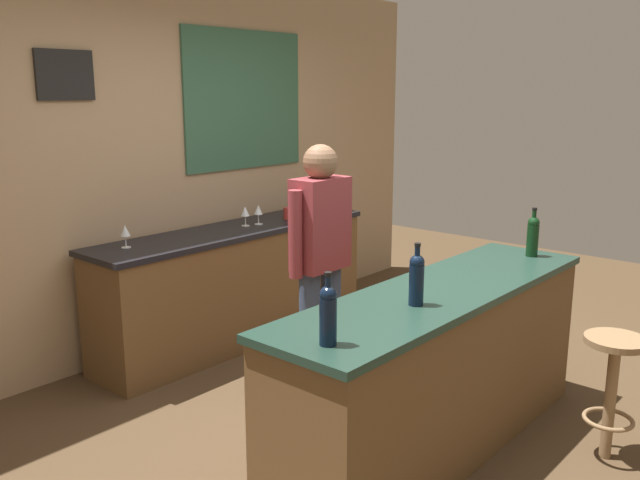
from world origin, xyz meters
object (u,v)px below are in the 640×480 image
Objects in this scene: wine_bottle_c at (533,235)px; coffee_mug at (289,213)px; wine_glass_b at (245,212)px; bar_stool at (613,377)px; wine_glass_a at (125,232)px; wine_bottle_b at (417,278)px; wine_glass_d at (309,200)px; wine_bottle_a at (328,313)px; bartender at (320,256)px; wine_glass_c at (258,211)px.

wine_bottle_c reaches higher than coffee_mug.
bar_stool is at bearing -89.68° from wine_glass_b.
wine_glass_a and wine_glass_b have the same top height.
wine_bottle_b is 1.97× the size of wine_glass_b.
wine_bottle_b reaches higher than wine_glass_d.
wine_glass_a reaches higher than bar_stool.
wine_glass_b is (-0.46, 2.11, -0.05)m from wine_bottle_c.
wine_bottle_a is 2.45× the size of coffee_mug.
coffee_mug is (1.45, -0.12, -0.06)m from wine_glass_a.
wine_bottle_b is at bearing 140.98° from bar_stool.
wine_bottle_a is 1.00× the size of wine_bottle_c.
coffee_mug is (-0.33, -0.07, -0.06)m from wine_glass_d.
bartender is 1.43m from coffee_mug.
wine_glass_a is at bearing 114.54° from bartender.
wine_glass_c is at bearing 52.33° from wine_bottle_a.
wine_bottle_a is 1.97× the size of wine_glass_a.
bartender reaches higher than coffee_mug.
wine_bottle_c is 1.97× the size of wine_glass_a.
bartender is 10.45× the size of wine_glass_a.
wine_glass_c is (1.13, -0.09, 0.00)m from wine_glass_a.
wine_bottle_b is 1.97× the size of wine_glass_c.
wine_bottle_a is 1.97× the size of wine_glass_b.
bartender is 1.70m from wine_glass_d.
wine_bottle_b reaches higher than coffee_mug.
wine_glass_d is at bearing 4.00° from wine_glass_c.
coffee_mug is at bearing -168.23° from wine_glass_d.
coffee_mug reaches higher than bar_stool.
wine_bottle_c is at bearing -55.71° from wine_glass_a.
wine_glass_a and wine_glass_d have the same top height.
wine_bottle_b is 2.65m from wine_glass_d.
wine_bottle_c reaches higher than bar_stool.
wine_glass_d reaches higher than bar_stool.
wine_glass_c and wine_glass_d have the same top height.
bartender is 10.45× the size of wine_glass_c.
wine_glass_c is at bearing -4.66° from wine_glass_a.
wine_bottle_b is 2.41m from coffee_mug.
wine_glass_b and wine_glass_c have the same top height.
wine_bottle_a is (-1.52, 0.67, 0.60)m from bar_stool.
wine_glass_c is (0.57, 1.14, 0.07)m from bartender.
wine_glass_b is 1.24× the size of coffee_mug.
wine_bottle_c is at bearing -77.69° from wine_glass_b.
wine_glass_b is (1.02, -0.06, 0.00)m from wine_glass_a.
bartender reaches higher than bar_stool.
wine_bottle_c is 1.97× the size of wine_glass_b.
wine_bottle_b is 2.26m from wine_glass_b.
wine_bottle_a is 1.97× the size of wine_glass_c.
bartender is at bearing -111.43° from wine_glass_b.
wine_bottle_b reaches higher than wine_glass_c.
coffee_mug is at bearing -4.35° from wine_glass_c.
bartender is 10.45× the size of wine_glass_d.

